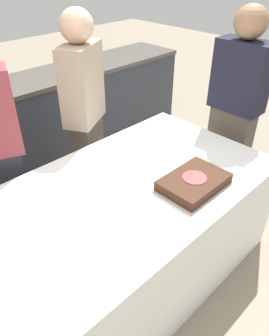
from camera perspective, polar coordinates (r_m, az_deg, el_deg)
ground_plane at (r=2.41m, az=-3.88°, el=-19.09°), size 14.00×14.00×0.00m
dining_table at (r=2.12m, az=-4.28°, el=-13.02°), size 2.17×1.08×0.75m
cake at (r=1.95m, az=10.31°, el=-2.43°), size 0.44×0.32×0.07m
side_plate_near_cake at (r=2.08m, az=3.22°, el=-0.19°), size 0.18×0.18×0.00m
person_cutting_cake at (r=2.55m, az=-8.62°, el=8.82°), size 0.42×0.35×1.61m
person_seated_right at (r=2.70m, az=16.97°, el=9.18°), size 0.23×0.40×1.62m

